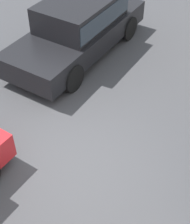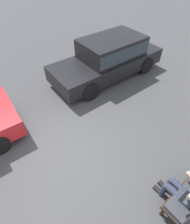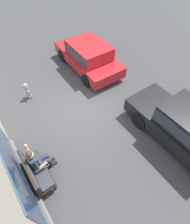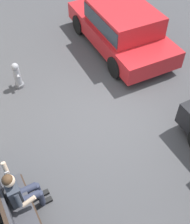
% 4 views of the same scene
% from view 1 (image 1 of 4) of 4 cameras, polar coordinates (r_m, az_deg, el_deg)
% --- Properties ---
extents(ground_plane, '(60.00, 60.00, 0.00)m').
position_cam_1_polar(ground_plane, '(6.81, -4.08, -8.88)').
color(ground_plane, '#424244').
extents(parked_car_near, '(4.65, 1.88, 1.54)m').
position_cam_1_polar(parked_car_near, '(9.47, -2.62, 14.32)').
color(parked_car_near, black).
rests_on(parked_car_near, ground_plane).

